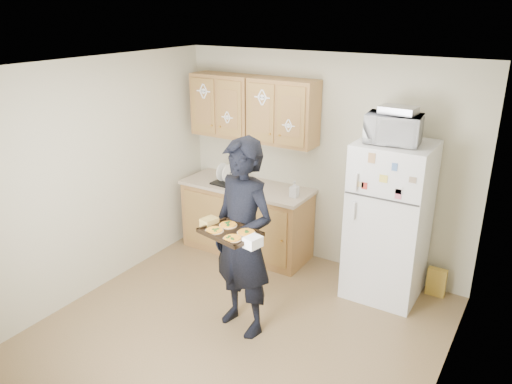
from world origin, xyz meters
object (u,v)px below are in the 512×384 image
microwave (393,129)px  dish_rack (230,178)px  person (243,239)px  refrigerator (389,221)px  baking_tray (230,233)px

microwave → dish_rack: 2.14m
microwave → person: bearing=-132.8°
refrigerator → dish_rack: 1.99m
person → microwave: 1.81m
microwave → dish_rack: size_ratio=1.26×
baking_tray → dish_rack: bearing=137.0°
person → dish_rack: 1.66m
baking_tray → microwave: size_ratio=0.92×
microwave → dish_rack: microwave is taller
person → microwave: size_ratio=3.65×
microwave → dish_rack: (-1.95, 0.03, -0.86)m
person → microwave: (0.93, 1.28, 0.89)m
dish_rack → person: bearing=-51.7°
refrigerator → microwave: bearing=-124.1°
baking_tray → refrigerator: bearing=73.6°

